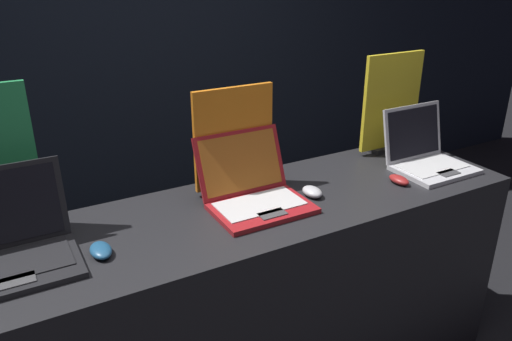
# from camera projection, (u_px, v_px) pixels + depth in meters

# --- Properties ---
(wall_back) EXTENTS (8.00, 0.05, 2.80)m
(wall_back) POSITION_uv_depth(u_px,v_px,m) (124.00, 29.00, 3.12)
(wall_back) COLOR black
(wall_back) RESTS_ON ground_plane
(display_counter) EXTENTS (2.23, 0.62, 0.91)m
(display_counter) POSITION_uv_depth(u_px,v_px,m) (256.00, 301.00, 2.13)
(display_counter) COLOR black
(display_counter) RESTS_ON ground_plane
(laptop_front) EXTENTS (0.39, 0.32, 0.29)m
(laptop_front) POSITION_uv_depth(u_px,v_px,m) (8.00, 245.00, 1.55)
(laptop_front) COLOR black
(laptop_front) RESTS_ON display_counter
(mouse_front) EXTENTS (0.07, 0.11, 0.03)m
(mouse_front) POSITION_uv_depth(u_px,v_px,m) (101.00, 250.00, 1.62)
(mouse_front) COLOR navy
(mouse_front) RESTS_ON display_counter
(laptop_middle) EXTENTS (0.37, 0.36, 0.26)m
(laptop_middle) POSITION_uv_depth(u_px,v_px,m) (252.00, 190.00, 1.94)
(laptop_middle) COLOR maroon
(laptop_middle) RESTS_ON display_counter
(mouse_middle) EXTENTS (0.07, 0.10, 0.04)m
(mouse_middle) POSITION_uv_depth(u_px,v_px,m) (312.00, 192.00, 2.02)
(mouse_middle) COLOR #B2B2B7
(mouse_middle) RESTS_ON display_counter
(promo_stand_middle) EXTENTS (0.35, 0.07, 0.43)m
(promo_stand_middle) POSITION_uv_depth(u_px,v_px,m) (233.00, 142.00, 2.01)
(promo_stand_middle) COLOR black
(promo_stand_middle) RESTS_ON display_counter
(laptop_back) EXTENTS (0.34, 0.32, 0.27)m
(laptop_back) POSITION_uv_depth(u_px,v_px,m) (426.00, 155.00, 2.29)
(laptop_back) COLOR #B7B7BC
(laptop_back) RESTS_ON display_counter
(mouse_back) EXTENTS (0.06, 0.10, 0.03)m
(mouse_back) POSITION_uv_depth(u_px,v_px,m) (399.00, 180.00, 2.14)
(mouse_back) COLOR maroon
(mouse_back) RESTS_ON display_counter
(promo_stand_back) EXTENTS (0.34, 0.07, 0.49)m
(promo_stand_back) POSITION_uv_depth(u_px,v_px,m) (391.00, 106.00, 2.42)
(promo_stand_back) COLOR black
(promo_stand_back) RESTS_ON display_counter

